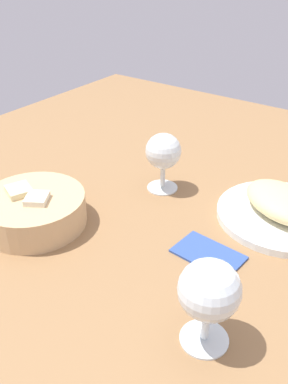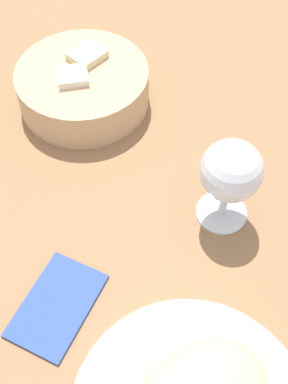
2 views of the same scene
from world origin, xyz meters
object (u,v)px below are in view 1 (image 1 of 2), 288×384
Objects in this scene: wine_glass_far at (209,293)px; folded_napkin at (208,253)px; bread_basket at (33,210)px; plate at (281,215)px; wine_glass_near at (163,154)px.

wine_glass_far is 18.88cm from folded_napkin.
wine_glass_far reaches higher than bread_basket.
folded_napkin is (5.82, 17.18, -0.30)cm from plate.
plate is at bearing -171.38° from wine_glass_near.
wine_glass_near is (23.86, 3.62, 7.29)cm from plate.
wine_glass_far is (-1.82, 32.52, 7.61)cm from plate.
wine_glass_far is at bearing -58.57° from folded_napkin.
wine_glass_far is (-37.60, 5.00, 5.37)cm from bread_basket.
wine_glass_near is at bearing -116.49° from bread_basket.
bread_basket is 1.53× the size of wine_glass_near.
wine_glass_far is 1.15× the size of folded_napkin.
wine_glass_near reaches higher than folded_napkin.
plate is at bearing -142.42° from bread_basket.
bread_basket is 31.79cm from folded_napkin.
plate reaches higher than folded_napkin.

